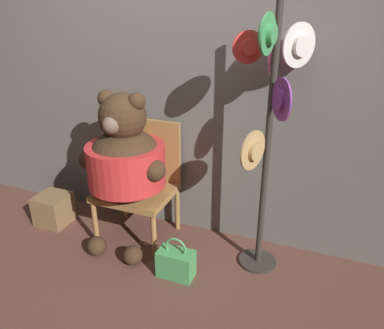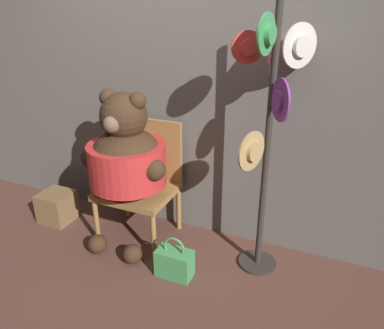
{
  "view_description": "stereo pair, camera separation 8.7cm",
  "coord_description": "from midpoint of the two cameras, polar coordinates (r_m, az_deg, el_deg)",
  "views": [
    {
      "loc": [
        1.11,
        -1.89,
        1.82
      ],
      "look_at": [
        0.23,
        0.37,
        0.74
      ],
      "focal_mm": 35.0,
      "sensor_mm": 36.0,
      "label": 1
    },
    {
      "loc": [
        1.19,
        -1.86,
        1.82
      ],
      "look_at": [
        0.23,
        0.37,
        0.74
      ],
      "focal_mm": 35.0,
      "sensor_mm": 36.0,
      "label": 2
    }
  ],
  "objects": [
    {
      "name": "ground_plane",
      "position": [
        2.85,
        -8.22,
        -15.99
      ],
      "size": [
        14.0,
        14.0,
        0.0
      ],
      "primitive_type": "plane",
      "color": "brown"
    },
    {
      "name": "wall_back",
      "position": [
        2.92,
        -2.41,
        13.0
      ],
      "size": [
        8.0,
        0.1,
        2.54
      ],
      "color": "#66605B",
      "rests_on": "ground_plane"
    },
    {
      "name": "chair",
      "position": [
        3.05,
        -8.65,
        -2.01
      ],
      "size": [
        0.57,
        0.5,
        0.95
      ],
      "color": "#9E703D",
      "rests_on": "ground_plane"
    },
    {
      "name": "teddy_bear",
      "position": [
        2.84,
        -10.99,
        0.63
      ],
      "size": [
        0.71,
        0.63,
        1.24
      ],
      "color": "#3D2819",
      "rests_on": "ground_plane"
    },
    {
      "name": "hat_display_rack",
      "position": [
        2.41,
        10.75,
        7.07
      ],
      "size": [
        0.43,
        0.54,
        1.83
      ],
      "color": "#332D28",
      "rests_on": "ground_plane"
    },
    {
      "name": "handbag_on_ground",
      "position": [
        2.74,
        -3.41,
        -14.75
      ],
      "size": [
        0.26,
        0.14,
        0.32
      ],
      "color": "#479E56",
      "rests_on": "ground_plane"
    },
    {
      "name": "wooden_crate",
      "position": [
        3.53,
        -21.0,
        -6.37
      ],
      "size": [
        0.27,
        0.27,
        0.27
      ],
      "color": "brown",
      "rests_on": "ground_plane"
    }
  ]
}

